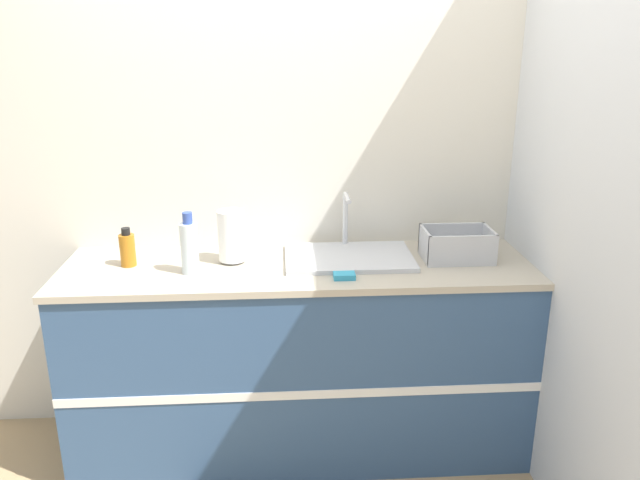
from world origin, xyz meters
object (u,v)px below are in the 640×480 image
object	(u,v)px
dish_rack	(457,248)
bottle_amber	(127,249)
paper_towel_roll	(232,236)
sink	(349,255)
bottle_clear	(189,246)

from	to	relation	value
dish_rack	bottle_amber	distance (m)	1.46
paper_towel_roll	dish_rack	size ratio (longest dim) A/B	0.77
dish_rack	bottle_amber	world-z (taller)	bottle_amber
sink	paper_towel_roll	world-z (taller)	sink
dish_rack	bottle_clear	size ratio (longest dim) A/B	1.15
paper_towel_roll	dish_rack	distance (m)	1.01
paper_towel_roll	dish_rack	bearing A→B (deg)	-1.70
sink	dish_rack	world-z (taller)	sink
sink	paper_towel_roll	size ratio (longest dim) A/B	2.42
bottle_amber	dish_rack	bearing A→B (deg)	-0.47
sink	bottle_amber	size ratio (longest dim) A/B	3.32
bottle_amber	bottle_clear	distance (m)	0.31
bottle_clear	dish_rack	bearing A→B (deg)	4.50
sink	bottle_amber	world-z (taller)	sink
dish_rack	bottle_amber	xyz separation A→B (m)	(-1.46, 0.01, 0.02)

